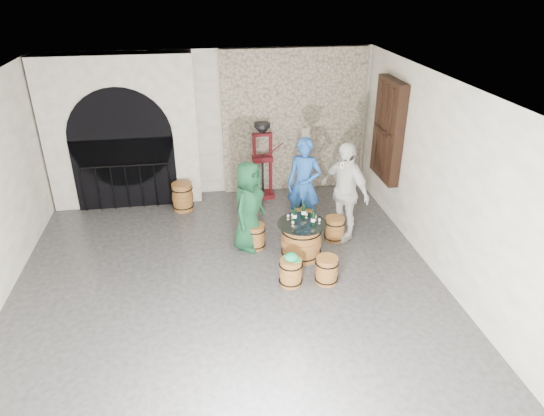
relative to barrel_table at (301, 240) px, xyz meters
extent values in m
plane|color=#2D2D2F|center=(-1.35, -0.92, -0.34)|extent=(8.00, 8.00, 0.00)
plane|color=white|center=(-1.35, 3.08, 1.26)|extent=(8.00, 0.00, 8.00)
plane|color=white|center=(2.15, -0.92, 1.26)|extent=(0.00, 8.00, 8.00)
plane|color=beige|center=(-1.35, -0.92, 2.86)|extent=(8.00, 8.00, 0.00)
cube|color=#B0A38C|center=(0.45, 3.02, 1.26)|extent=(3.20, 0.12, 3.18)
cube|color=white|center=(-3.25, 2.83, 1.26)|extent=(3.10, 0.50, 3.18)
cube|color=black|center=(-3.25, 2.56, 0.44)|extent=(2.10, 0.03, 1.55)
cylinder|color=black|center=(-3.25, 2.56, 1.21)|extent=(2.10, 0.03, 2.10)
cylinder|color=black|center=(-3.25, 2.50, 0.64)|extent=(1.79, 0.04, 0.04)
cylinder|color=black|center=(-4.14, 2.50, 0.15)|extent=(0.02, 0.02, 0.98)
cylinder|color=black|center=(-3.85, 2.50, 0.15)|extent=(0.02, 0.02, 0.98)
cylinder|color=black|center=(-3.55, 2.50, 0.15)|extent=(0.02, 0.02, 0.98)
cylinder|color=black|center=(-3.25, 2.50, 0.15)|extent=(0.02, 0.02, 0.98)
cylinder|color=black|center=(-2.95, 2.50, 0.15)|extent=(0.02, 0.02, 0.98)
cylinder|color=black|center=(-2.66, 2.50, 0.15)|extent=(0.02, 0.02, 0.98)
cylinder|color=black|center=(-2.36, 2.50, 0.15)|extent=(0.02, 0.02, 0.98)
cube|color=black|center=(2.04, 1.48, 1.46)|extent=(0.20, 1.10, 2.00)
cube|color=black|center=(1.99, 1.48, 1.46)|extent=(0.06, 0.88, 1.76)
cube|color=black|center=(2.02, 1.48, 1.46)|extent=(0.22, 0.92, 0.06)
cube|color=black|center=(2.02, 1.19, 1.46)|extent=(0.22, 0.06, 1.80)
cube|color=black|center=(2.02, 1.48, 1.46)|extent=(0.22, 0.06, 1.80)
cube|color=black|center=(2.02, 1.77, 1.46)|extent=(0.22, 0.06, 1.80)
cylinder|color=brown|center=(0.00, 0.00, -0.02)|extent=(0.67, 0.67, 0.64)
cylinder|color=brown|center=(0.00, 0.00, -0.02)|extent=(0.72, 0.72, 0.14)
torus|color=black|center=(0.00, 0.00, -0.23)|extent=(0.72, 0.72, 0.02)
torus|color=black|center=(0.00, 0.00, 0.20)|extent=(0.72, 0.72, 0.02)
cylinder|color=brown|center=(0.00, 0.00, 0.31)|extent=(0.68, 0.68, 0.02)
cylinder|color=black|center=(0.00, 0.00, 0.34)|extent=(0.87, 0.87, 0.01)
cylinder|color=brown|center=(-0.78, 0.43, -0.11)|extent=(0.35, 0.35, 0.45)
cylinder|color=brown|center=(-0.78, 0.43, -0.11)|extent=(0.38, 0.38, 0.10)
torus|color=black|center=(-0.78, 0.43, -0.26)|extent=(0.39, 0.39, 0.02)
torus|color=black|center=(-0.78, 0.43, 0.04)|extent=(0.39, 0.39, 0.02)
cylinder|color=brown|center=(-0.78, 0.43, 0.13)|extent=(0.36, 0.36, 0.02)
cylinder|color=brown|center=(0.22, 0.86, -0.11)|extent=(0.35, 0.35, 0.45)
cylinder|color=brown|center=(0.22, 0.86, -0.11)|extent=(0.38, 0.38, 0.10)
torus|color=black|center=(0.22, 0.86, -0.26)|extent=(0.39, 0.39, 0.02)
torus|color=black|center=(0.22, 0.86, 0.04)|extent=(0.39, 0.39, 0.02)
cylinder|color=brown|center=(0.22, 0.86, 0.13)|extent=(0.36, 0.36, 0.02)
cylinder|color=brown|center=(0.75, 0.48, -0.11)|extent=(0.35, 0.35, 0.45)
cylinder|color=brown|center=(0.75, 0.48, -0.11)|extent=(0.38, 0.38, 0.10)
torus|color=black|center=(0.75, 0.48, -0.26)|extent=(0.39, 0.39, 0.02)
torus|color=black|center=(0.75, 0.48, 0.04)|extent=(0.39, 0.39, 0.02)
cylinder|color=brown|center=(0.75, 0.48, 0.13)|extent=(0.36, 0.36, 0.02)
cylinder|color=brown|center=(0.24, -0.86, -0.11)|extent=(0.35, 0.35, 0.45)
cylinder|color=brown|center=(0.24, -0.86, -0.11)|extent=(0.38, 0.38, 0.10)
torus|color=black|center=(0.24, -0.86, -0.26)|extent=(0.39, 0.39, 0.02)
torus|color=black|center=(0.24, -0.86, 0.04)|extent=(0.39, 0.39, 0.02)
cylinder|color=brown|center=(0.24, -0.86, 0.13)|extent=(0.36, 0.36, 0.02)
cylinder|color=brown|center=(-0.35, -0.82, -0.11)|extent=(0.35, 0.35, 0.45)
cylinder|color=brown|center=(-0.35, -0.82, -0.11)|extent=(0.38, 0.38, 0.10)
torus|color=black|center=(-0.35, -0.82, -0.26)|extent=(0.39, 0.39, 0.02)
torus|color=black|center=(-0.35, -0.82, 0.04)|extent=(0.39, 0.39, 0.02)
cylinder|color=brown|center=(-0.35, -0.82, 0.13)|extent=(0.36, 0.36, 0.02)
ellipsoid|color=#0E9B58|center=(-0.35, -0.82, 0.19)|extent=(0.22, 0.22, 0.12)
cylinder|color=#0E9B58|center=(-0.27, -0.85, 0.14)|extent=(0.14, 0.14, 0.01)
imported|color=#114024|center=(-0.88, 0.49, 0.50)|extent=(0.90, 0.98, 1.68)
imported|color=#1C4B9C|center=(0.27, 1.07, 0.59)|extent=(0.81, 0.72, 1.86)
imported|color=silver|center=(0.93, 0.59, 0.62)|extent=(0.98, 1.20, 1.91)
cylinder|color=black|center=(-0.11, 0.09, 0.45)|extent=(0.07, 0.07, 0.22)
cylinder|color=white|center=(-0.11, 0.09, 0.44)|extent=(0.08, 0.08, 0.06)
cone|color=black|center=(-0.11, 0.09, 0.58)|extent=(0.07, 0.07, 0.05)
cylinder|color=black|center=(-0.11, 0.09, 0.63)|extent=(0.03, 0.03, 0.07)
cylinder|color=black|center=(0.18, -0.09, 0.45)|extent=(0.07, 0.07, 0.22)
cylinder|color=white|center=(0.18, -0.09, 0.44)|extent=(0.08, 0.08, 0.06)
cone|color=black|center=(0.18, -0.09, 0.58)|extent=(0.07, 0.07, 0.05)
cylinder|color=black|center=(0.18, -0.09, 0.63)|extent=(0.03, 0.03, 0.07)
cylinder|color=black|center=(0.07, 0.21, 0.45)|extent=(0.07, 0.07, 0.22)
cylinder|color=white|center=(0.07, 0.21, 0.44)|extent=(0.08, 0.08, 0.06)
cone|color=black|center=(0.07, 0.21, 0.58)|extent=(0.07, 0.07, 0.05)
cylinder|color=black|center=(0.07, 0.21, 0.63)|extent=(0.03, 0.03, 0.07)
cylinder|color=brown|center=(-2.10, 2.24, -0.04)|extent=(0.42, 0.42, 0.59)
cylinder|color=brown|center=(-2.10, 2.24, -0.04)|extent=(0.45, 0.45, 0.13)
torus|color=black|center=(-2.10, 2.24, -0.24)|extent=(0.46, 0.46, 0.02)
torus|color=black|center=(-2.10, 2.24, 0.16)|extent=(0.46, 0.46, 0.02)
cylinder|color=brown|center=(-2.10, 2.24, 0.26)|extent=(0.43, 0.43, 0.02)
cube|color=#520D15|center=(-0.32, 2.61, -0.29)|extent=(0.49, 0.41, 0.09)
cube|color=#520D15|center=(-0.32, 2.61, 0.59)|extent=(0.44, 0.30, 0.11)
cube|color=#520D15|center=(-0.32, 2.61, 1.14)|extent=(0.43, 0.13, 0.06)
cylinder|color=black|center=(-0.32, 2.61, 0.21)|extent=(0.05, 0.05, 0.91)
cylinder|color=black|center=(-0.32, 2.61, 1.34)|extent=(0.35, 0.35, 0.08)
cone|color=black|center=(-0.32, 2.61, 1.24)|extent=(0.35, 0.35, 0.18)
cube|color=#520D15|center=(-0.50, 2.60, 0.44)|extent=(0.07, 0.07, 1.45)
cube|color=#520D15|center=(-0.14, 2.62, 0.44)|extent=(0.07, 0.07, 1.45)
cylinder|color=#520D15|center=(-0.05, 2.59, 0.80)|extent=(0.39, 0.05, 0.28)
cube|color=silver|center=(0.70, 2.94, 1.01)|extent=(0.18, 0.10, 0.22)
camera|label=1|loc=(-1.70, -7.28, 4.36)|focal=32.00mm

